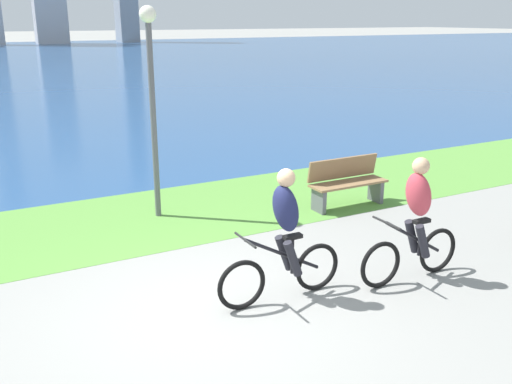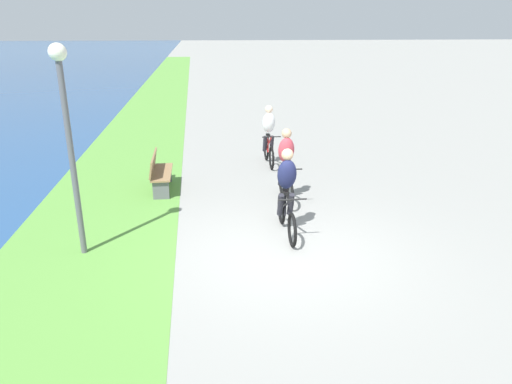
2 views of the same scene
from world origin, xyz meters
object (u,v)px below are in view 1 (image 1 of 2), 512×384
(cyclist_lead, at_px, (284,236))
(bench_near_path, at_px, (347,183))
(cyclist_trailing, at_px, (415,220))
(lamppost_tall, at_px, (151,81))

(cyclist_lead, bearing_deg, bench_near_path, 41.67)
(cyclist_trailing, bearing_deg, cyclist_lead, 169.55)
(lamppost_tall, bearing_deg, bench_near_path, -19.12)
(cyclist_trailing, bearing_deg, bench_near_path, 69.33)
(cyclist_lead, bearing_deg, lamppost_tall, 95.66)
(cyclist_lead, distance_m, cyclist_trailing, 1.82)
(cyclist_lead, distance_m, lamppost_tall, 4.01)
(cyclist_trailing, relative_size, bench_near_path, 1.12)
(cyclist_trailing, distance_m, lamppost_tall, 4.81)
(bench_near_path, xyz_separation_m, lamppost_tall, (-3.25, 1.13, 1.90))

